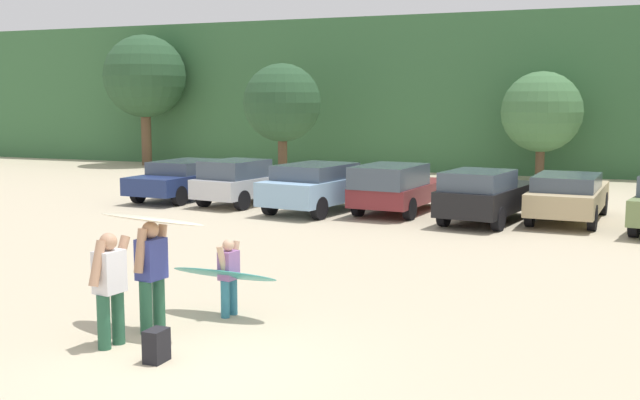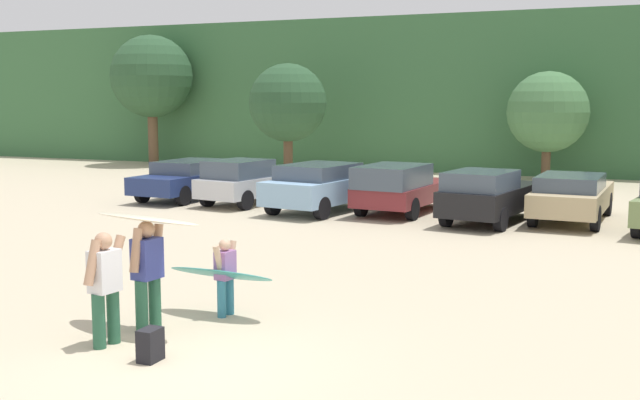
# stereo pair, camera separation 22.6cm
# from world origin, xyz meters

# --- Properties ---
(ground_plane) EXTENTS (120.00, 120.00, 0.00)m
(ground_plane) POSITION_xyz_m (0.00, 0.00, 0.00)
(ground_plane) COLOR #C1B293
(hillside_ridge) EXTENTS (108.00, 12.00, 7.44)m
(hillside_ridge) POSITION_xyz_m (0.00, 33.67, 3.72)
(hillside_ridge) COLOR #38663D
(hillside_ridge) RESTS_ON ground_plane
(tree_left) EXTENTS (4.29, 4.29, 6.80)m
(tree_left) POSITION_xyz_m (-18.77, 26.01, 4.63)
(tree_left) COLOR brown
(tree_left) RESTS_ON ground_plane
(tree_far_right) EXTENTS (3.55, 3.55, 5.09)m
(tree_far_right) POSITION_xyz_m (-9.76, 23.68, 3.30)
(tree_far_right) COLOR brown
(tree_far_right) RESTS_ON ground_plane
(tree_right) EXTENTS (3.42, 3.42, 4.66)m
(tree_right) POSITION_xyz_m (1.43, 25.68, 2.94)
(tree_right) COLOR brown
(tree_right) RESTS_ON ground_plane
(parked_car_navy) EXTENTS (2.07, 4.88, 1.35)m
(parked_car_navy) POSITION_xyz_m (-9.39, 14.83, 0.74)
(parked_car_navy) COLOR navy
(parked_car_navy) RESTS_ON ground_plane
(parked_car_silver) EXTENTS (2.33, 4.19, 1.52)m
(parked_car_silver) POSITION_xyz_m (-6.81, 14.29, 0.78)
(parked_car_silver) COLOR silver
(parked_car_silver) RESTS_ON ground_plane
(parked_car_sky_blue) EXTENTS (2.58, 4.48, 1.51)m
(parked_car_sky_blue) POSITION_xyz_m (-3.87, 13.67, 0.82)
(parked_car_sky_blue) COLOR #84ADD1
(parked_car_sky_blue) RESTS_ON ground_plane
(parked_car_maroon) EXTENTS (2.18, 4.65, 1.54)m
(parked_car_maroon) POSITION_xyz_m (-1.49, 14.30, 0.82)
(parked_car_maroon) COLOR maroon
(parked_car_maroon) RESTS_ON ground_plane
(parked_car_black) EXTENTS (2.34, 4.51, 1.54)m
(parked_car_black) POSITION_xyz_m (1.36, 13.51, 0.80)
(parked_car_black) COLOR black
(parked_car_black) RESTS_ON ground_plane
(parked_car_tan) EXTENTS (2.02, 4.87, 1.38)m
(parked_car_tan) POSITION_xyz_m (3.51, 14.72, 0.76)
(parked_car_tan) COLOR tan
(parked_car_tan) RESTS_ON ground_plane
(person_adult) EXTENTS (0.36, 0.72, 1.70)m
(person_adult) POSITION_xyz_m (-1.40, 1.09, 0.96)
(person_adult) COLOR #26593F
(person_adult) RESTS_ON ground_plane
(person_child) EXTENTS (0.27, 0.59, 1.27)m
(person_child) POSITION_xyz_m (-0.73, 2.27, 0.72)
(person_child) COLOR teal
(person_child) RESTS_ON ground_plane
(person_companion) EXTENTS (0.35, 0.80, 1.65)m
(person_companion) POSITION_xyz_m (-1.53, 0.25, 0.93)
(person_companion) COLOR #26593F
(person_companion) RESTS_ON ground_plane
(surfboard_cream) EXTENTS (2.19, 1.03, 0.16)m
(surfboard_cream) POSITION_xyz_m (-1.41, 1.11, 1.73)
(surfboard_cream) COLOR beige
(surfboard_teal) EXTENTS (1.94, 0.59, 0.29)m
(surfboard_teal) POSITION_xyz_m (-0.80, 2.23, 0.70)
(surfboard_teal) COLOR teal
(backpack_dropped) EXTENTS (0.24, 0.34, 0.45)m
(backpack_dropped) POSITION_xyz_m (-0.56, -0.07, 0.22)
(backpack_dropped) COLOR black
(backpack_dropped) RESTS_ON ground_plane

